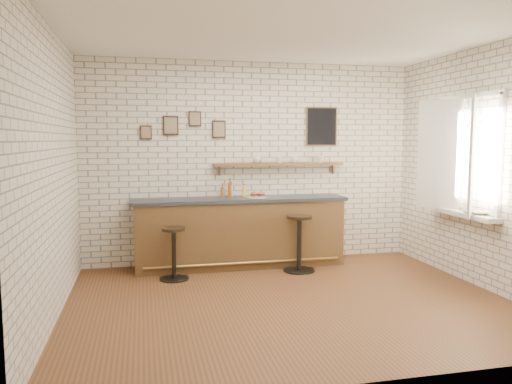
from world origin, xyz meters
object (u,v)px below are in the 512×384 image
shelf_cup_d (320,159)px  bitters_bottle_white (231,191)px  shelf_cup_b (280,160)px  bar_counter (240,232)px  bar_stool_right (299,241)px  ciabatta_sandwich (258,194)px  book_lower (471,213)px  book_upper (473,212)px  bitters_bottle_brown (223,191)px  shelf_cup_c (295,160)px  bar_stool_left (174,252)px  condiment_bottle_yellow (244,191)px  bitters_bottle_amber (230,189)px  sandwich_plate (257,197)px  shelf_cup_a (257,160)px

shelf_cup_d → bitters_bottle_white: bearing=147.6°
shelf_cup_b → bar_counter: bearing=161.3°
bar_counter → bar_stool_right: (0.76, -0.47, -0.08)m
ciabatta_sandwich → book_lower: ciabatta_sandwich is taller
bar_counter → book_upper: bearing=-32.5°
bitters_bottle_brown → shelf_cup_c: (1.11, 0.04, 0.45)m
bitters_bottle_brown → book_lower: (2.85, -1.81, -0.15)m
bar_stool_left → shelf_cup_c: shelf_cup_c is taller
shelf_cup_b → book_lower: 2.77m
bitters_bottle_white → condiment_bottle_yellow: bitters_bottle_white is taller
condiment_bottle_yellow → shelf_cup_d: 1.29m
bitters_bottle_white → bitters_bottle_amber: (-0.01, 0.00, 0.02)m
shelf_cup_d → book_upper: bearing=-88.7°
ciabatta_sandwich → shelf_cup_c: size_ratio=1.99×
bar_stool_right → book_lower: size_ratio=3.87×
ciabatta_sandwich → bitters_bottle_white: size_ratio=0.99×
bar_counter → book_lower: bearing=-32.1°
bar_stool_left → shelf_cup_b: shelf_cup_b is taller
bar_counter → bar_stool_left: size_ratio=4.45×
sandwich_plate → bitters_bottle_brown: size_ratio=1.41×
ciabatta_sandwich → bar_stool_right: 0.92m
book_upper → shelf_cup_c: bearing=170.9°
shelf_cup_d → sandwich_plate: bearing=158.0°
ciabatta_sandwich → book_upper: ciabatta_sandwich is taller
ciabatta_sandwich → bar_stool_left: (-1.25, -0.48, -0.68)m
sandwich_plate → bar_stool_right: sandwich_plate is taller
sandwich_plate → book_lower: size_ratio=1.37×
condiment_bottle_yellow → shelf_cup_d: (1.20, 0.04, 0.46)m
condiment_bottle_yellow → shelf_cup_a: bearing=11.3°
condiment_bottle_yellow → book_lower: size_ratio=0.90×
book_lower → shelf_cup_c: bearing=101.9°
shelf_cup_b → book_lower: bearing=-79.0°
shelf_cup_c → shelf_cup_d: shelf_cup_d is taller
sandwich_plate → book_upper: (2.37, -1.65, -0.06)m
bitters_bottle_amber → book_upper: 3.30m
bitters_bottle_brown → shelf_cup_c: bearing=2.1°
bitters_bottle_amber → condiment_bottle_yellow: bearing=0.0°
bitters_bottle_brown → shelf_cup_b: shelf_cup_b is taller
sandwich_plate → bitters_bottle_amber: size_ratio=1.04×
bar_stool_right → book_upper: book_upper is taller
sandwich_plate → condiment_bottle_yellow: size_ratio=1.52×
bitters_bottle_amber → book_upper: size_ratio=1.15×
bitters_bottle_white → shelf_cup_b: (0.76, 0.04, 0.45)m
bitters_bottle_white → bitters_bottle_amber: bitters_bottle_amber is taller
shelf_cup_b → ciabatta_sandwich: bearing=173.6°
bar_stool_right → bitters_bottle_amber: bearing=144.3°
shelf_cup_a → shelf_cup_b: size_ratio=1.20×
bitters_bottle_amber → shelf_cup_c: 1.09m
condiment_bottle_yellow → book_upper: 3.12m
book_lower → sandwich_plate: bearing=114.3°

